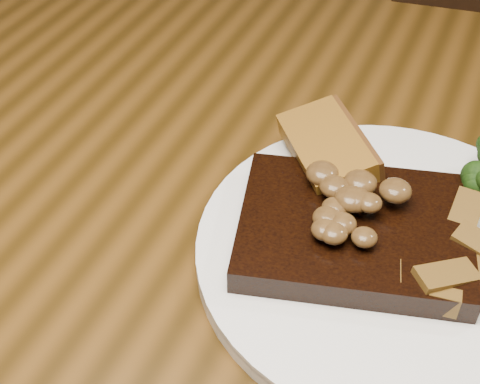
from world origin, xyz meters
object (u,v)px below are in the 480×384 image
(garlic_bread, at_px, (324,165))
(potato_wedges, at_px, (465,270))
(plate, at_px, (391,255))
(steak, at_px, (353,232))
(dining_table, at_px, (267,279))

(garlic_bread, distance_m, potato_wedges, 0.15)
(plate, bearing_deg, steak, -167.89)
(plate, distance_m, garlic_bread, 0.10)
(plate, height_order, potato_wedges, potato_wedges)
(plate, relative_size, steak, 1.75)
(garlic_bread, height_order, potato_wedges, potato_wedges)
(plate, distance_m, potato_wedges, 0.06)
(plate, bearing_deg, garlic_bread, 141.36)
(potato_wedges, bearing_deg, plate, 170.70)
(plate, relative_size, garlic_bread, 3.13)
(garlic_bread, bearing_deg, steak, -5.94)
(dining_table, xyz_separation_m, potato_wedges, (0.16, -0.02, 0.12))
(plate, bearing_deg, potato_wedges, -9.30)
(plate, relative_size, potato_wedges, 2.81)
(dining_table, distance_m, garlic_bread, 0.13)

